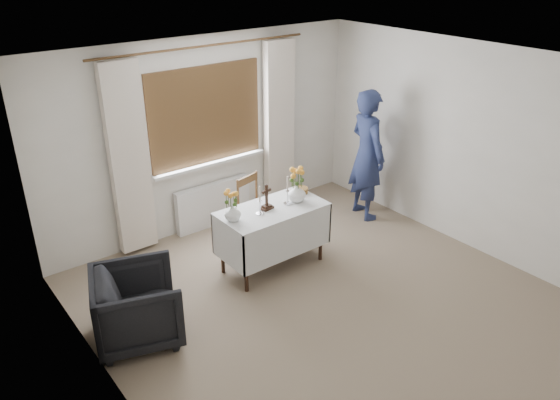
# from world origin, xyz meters

# --- Properties ---
(ground) EXTENTS (5.00, 5.00, 0.00)m
(ground) POSITION_xyz_m (0.00, 0.00, 0.00)
(ground) COLOR gray
(ground) RESTS_ON ground
(altar_table) EXTENTS (1.24, 0.64, 0.76)m
(altar_table) POSITION_xyz_m (-0.01, 1.09, 0.38)
(altar_table) COLOR white
(altar_table) RESTS_ON ground
(wooden_chair) EXTENTS (0.50, 0.50, 0.88)m
(wooden_chair) POSITION_xyz_m (0.19, 1.65, 0.44)
(wooden_chair) COLOR #53331C
(wooden_chair) RESTS_ON ground
(armchair) EXTENTS (1.01, 0.99, 0.73)m
(armchair) POSITION_xyz_m (-1.80, 0.85, 0.36)
(armchair) COLOR black
(armchair) RESTS_ON ground
(person) EXTENTS (0.56, 0.73, 1.79)m
(person) POSITION_xyz_m (1.82, 1.39, 0.90)
(person) COLOR navy
(person) RESTS_ON ground
(radiator) EXTENTS (1.10, 0.10, 0.60)m
(radiator) POSITION_xyz_m (0.00, 2.42, 0.30)
(radiator) COLOR white
(radiator) RESTS_ON ground
(wooden_cross) EXTENTS (0.15, 0.12, 0.30)m
(wooden_cross) POSITION_xyz_m (-0.07, 1.12, 0.91)
(wooden_cross) COLOR black
(wooden_cross) RESTS_ON altar_table
(candlestick_left) EXTENTS (0.10, 0.10, 0.34)m
(candlestick_left) POSITION_xyz_m (-0.20, 1.06, 0.93)
(candlestick_left) COLOR silver
(candlestick_left) RESTS_ON altar_table
(candlestick_right) EXTENTS (0.11, 0.11, 0.34)m
(candlestick_right) POSITION_xyz_m (0.20, 1.07, 0.93)
(candlestick_right) COLOR silver
(candlestick_right) RESTS_ON altar_table
(flower_vase_left) EXTENTS (0.23, 0.23, 0.19)m
(flower_vase_left) POSITION_xyz_m (-0.52, 1.12, 0.86)
(flower_vase_left) COLOR white
(flower_vase_left) RESTS_ON altar_table
(flower_vase_right) EXTENTS (0.24, 0.24, 0.22)m
(flower_vase_right) POSITION_xyz_m (0.33, 1.07, 0.87)
(flower_vase_right) COLOR white
(flower_vase_right) RESTS_ON altar_table
(wicker_basket) EXTENTS (0.18, 0.18, 0.07)m
(wicker_basket) POSITION_xyz_m (0.52, 1.22, 0.79)
(wicker_basket) COLOR brown
(wicker_basket) RESTS_ON altar_table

